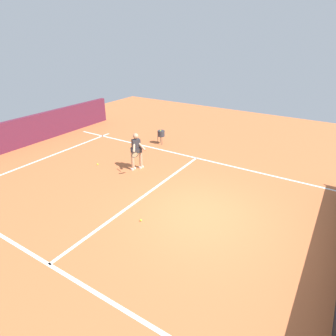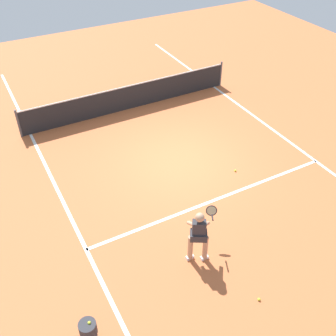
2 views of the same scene
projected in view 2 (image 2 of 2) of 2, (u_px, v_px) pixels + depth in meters
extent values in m
plane|color=#C66638|center=(179.00, 161.00, 13.11)|extent=(27.25, 27.25, 0.00)
cube|color=white|center=(215.00, 200.00, 11.61)|extent=(7.88, 0.10, 0.01)
cube|color=white|center=(62.00, 199.00, 11.64)|extent=(0.10, 18.96, 0.01)
cube|color=white|center=(273.00, 130.00, 14.57)|extent=(0.10, 18.96, 0.01)
cylinder|color=#4C4C51|center=(19.00, 124.00, 13.88)|extent=(0.08, 0.08, 1.08)
cylinder|color=#4C4C51|center=(221.00, 74.00, 17.04)|extent=(0.08, 0.08, 1.08)
cube|color=#232326|center=(130.00, 98.00, 15.50)|extent=(8.40, 0.02, 0.96)
cube|color=white|center=(129.00, 86.00, 15.19)|extent=(8.40, 0.02, 0.04)
cylinder|color=tan|center=(190.00, 248.00, 9.69)|extent=(0.13, 0.13, 0.78)
cylinder|color=tan|center=(205.00, 248.00, 9.69)|extent=(0.13, 0.13, 0.78)
cube|color=white|center=(190.00, 257.00, 9.91)|extent=(0.20, 0.10, 0.08)
cube|color=white|center=(204.00, 257.00, 9.90)|extent=(0.20, 0.10, 0.08)
cube|color=#2D2D33|center=(199.00, 230.00, 9.29)|extent=(0.38, 0.33, 0.52)
cube|color=#2D2D33|center=(199.00, 235.00, 9.41)|extent=(0.49, 0.44, 0.20)
sphere|color=tan|center=(200.00, 217.00, 9.04)|extent=(0.22, 0.22, 0.22)
cylinder|color=tan|center=(192.00, 224.00, 9.40)|extent=(0.13, 0.48, 0.37)
cylinder|color=tan|center=(205.00, 224.00, 9.39)|extent=(0.44, 0.35, 0.37)
cylinder|color=black|center=(212.00, 218.00, 9.62)|extent=(0.18, 0.27, 0.14)
torus|color=black|center=(212.00, 211.00, 9.90)|extent=(0.31, 0.24, 0.28)
cylinder|color=beige|center=(212.00, 211.00, 9.90)|extent=(0.25, 0.20, 0.23)
sphere|color=#D1E533|center=(259.00, 299.00, 8.98)|extent=(0.07, 0.07, 0.07)
sphere|color=#D1E533|center=(235.00, 171.00, 12.64)|extent=(0.07, 0.07, 0.07)
cylinder|color=#333338|center=(88.00, 328.00, 7.88)|extent=(0.36, 0.36, 0.30)
cylinder|color=#333338|center=(94.00, 330.00, 8.23)|extent=(0.02, 0.02, 0.40)
sphere|color=#D1E533|center=(89.00, 323.00, 7.80)|extent=(0.07, 0.07, 0.07)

